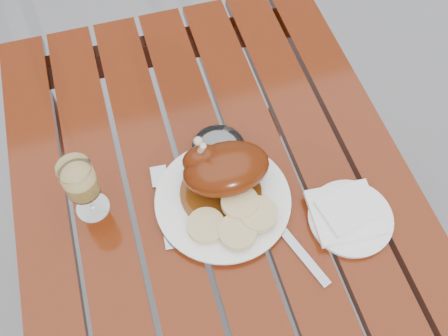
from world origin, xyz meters
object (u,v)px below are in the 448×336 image
at_px(wine_glass, 84,189).
at_px(side_plate, 350,218).
at_px(table, 224,277).
at_px(ashtray, 218,150).
at_px(dinner_plate, 223,201).

xyz_separation_m(wine_glass, side_plate, (0.48, -0.17, -0.07)).
xyz_separation_m(table, wine_glass, (-0.25, 0.09, 0.45)).
distance_m(side_plate, ashtray, 0.30).
height_order(wine_glass, side_plate, wine_glass).
bearing_deg(table, dinner_plate, 79.86).
bearing_deg(wine_glass, dinner_plate, -13.96).
distance_m(table, ashtray, 0.42).
height_order(wine_glass, ashtray, wine_glass).
relative_size(table, wine_glass, 7.71).
bearing_deg(dinner_plate, wine_glass, 166.04).
bearing_deg(side_plate, wine_glass, 160.61).
xyz_separation_m(table, side_plate, (0.23, -0.08, 0.38)).
relative_size(table, ashtray, 10.90).
height_order(table, side_plate, side_plate).
height_order(dinner_plate, ashtray, ashtray).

